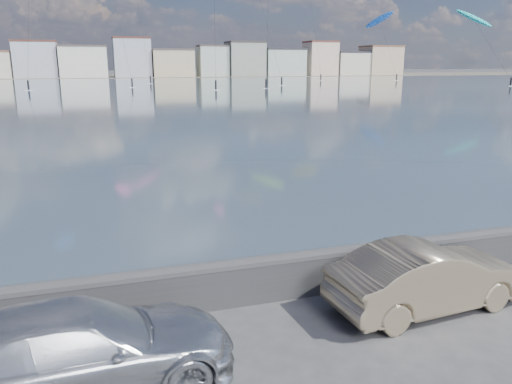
{
  "coord_description": "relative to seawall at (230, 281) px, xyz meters",
  "views": [
    {
      "loc": [
        -2.5,
        -7.11,
        5.23
      ],
      "look_at": [
        1.0,
        4.0,
        2.2
      ],
      "focal_mm": 35.0,
      "sensor_mm": 36.0,
      "label": 1
    }
  ],
  "objects": [
    {
      "name": "ground",
      "position": [
        0.0,
        -2.7,
        -0.58
      ],
      "size": [
        700.0,
        700.0,
        0.0
      ],
      "primitive_type": "plane",
      "color": "#333335",
      "rests_on": "ground"
    },
    {
      "name": "car_silver",
      "position": [
        -3.1,
        -2.14,
        0.16
      ],
      "size": [
        5.25,
        2.43,
        1.49
      ],
      "primitive_type": "imported",
      "rotation": [
        0.0,
        0.0,
        1.64
      ],
      "color": "silver",
      "rests_on": "ground"
    },
    {
      "name": "seawall",
      "position": [
        0.0,
        0.0,
        0.0
      ],
      "size": [
        400.0,
        0.36,
        1.08
      ],
      "color": "#28282B",
      "rests_on": "ground"
    },
    {
      "name": "far_shore_strip",
      "position": [
        0.0,
        197.3,
        -0.57
      ],
      "size": [
        500.0,
        60.0,
        0.0
      ],
      "primitive_type": "cube",
      "color": "#4C473D",
      "rests_on": "ground"
    },
    {
      "name": "car_champagne",
      "position": [
        4.05,
        -1.41,
        0.15
      ],
      "size": [
        4.55,
        1.91,
        1.46
      ],
      "primitive_type": "imported",
      "rotation": [
        0.0,
        0.0,
        1.65
      ],
      "color": "tan",
      "rests_on": "ground"
    },
    {
      "name": "kitesurfer_8",
      "position": [
        83.63,
        92.88,
        14.7
      ],
      "size": [
        7.38,
        15.54,
        18.22
      ],
      "color": "#19BFBF",
      "rests_on": "ground"
    },
    {
      "name": "bay_water",
      "position": [
        0.0,
        88.8,
        -0.58
      ],
      "size": [
        500.0,
        177.0,
        0.0
      ],
      "primitive_type": "cube",
      "color": "#35424F",
      "rests_on": "ground"
    },
    {
      "name": "far_buildings",
      "position": [
        1.31,
        183.3,
        5.44
      ],
      "size": [
        240.79,
        13.26,
        14.6
      ],
      "color": "beige",
      "rests_on": "ground"
    },
    {
      "name": "kitesurfer_5",
      "position": [
        83.02,
        134.03,
        17.26
      ],
      "size": [
        7.82,
        16.95,
        21.16
      ],
      "color": "blue",
      "rests_on": "ground"
    }
  ]
}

